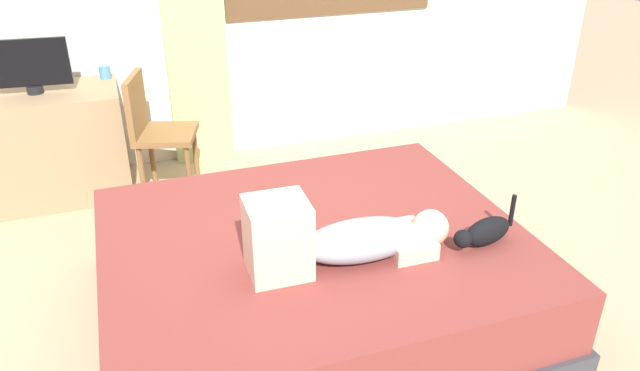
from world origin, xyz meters
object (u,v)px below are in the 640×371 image
chair_by_desk (154,128)px  desk (55,145)px  person_lying (341,238)px  cat (485,232)px  tv_monitor (30,65)px  cup (105,72)px  bed (314,275)px

chair_by_desk → desk: bearing=158.6°
person_lying → cat: (0.67, -0.10, -0.05)m
tv_monitor → cup: 0.49m
person_lying → tv_monitor: tv_monitor is taller
bed → person_lying: person_lying is taller
tv_monitor → person_lying: bearing=-56.8°
cat → person_lying: bearing=171.6°
cat → chair_by_desk: size_ratio=0.41×
bed → person_lying: size_ratio=2.17×
person_lying → cup: size_ratio=10.59×
cup → chair_by_desk: bearing=-60.0°
chair_by_desk → bed: bearing=-68.9°
person_lying → chair_by_desk: 1.88m
desk → cup: (0.39, 0.19, 0.41)m
bed → tv_monitor: (-1.28, 1.78, 0.69)m
desk → tv_monitor: tv_monitor is taller
bed → desk: desk is taller
cat → cup: 2.80m
cat → chair_by_desk: 2.28m
bed → person_lying: 0.42m
desk → tv_monitor: bearing=180.0°
bed → cup: size_ratio=22.95×
bed → cup: bearing=113.2°
desk → cup: 0.60m
cup → chair_by_desk: (0.25, -0.44, -0.28)m
cup → bed: bearing=-66.8°
desk → chair_by_desk: 0.70m
bed → chair_by_desk: bearing=111.1°
tv_monitor → chair_by_desk: size_ratio=0.56×
cat → cup: size_ratio=3.98×
cat → tv_monitor: bearing=133.2°
bed → cat: 0.85m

